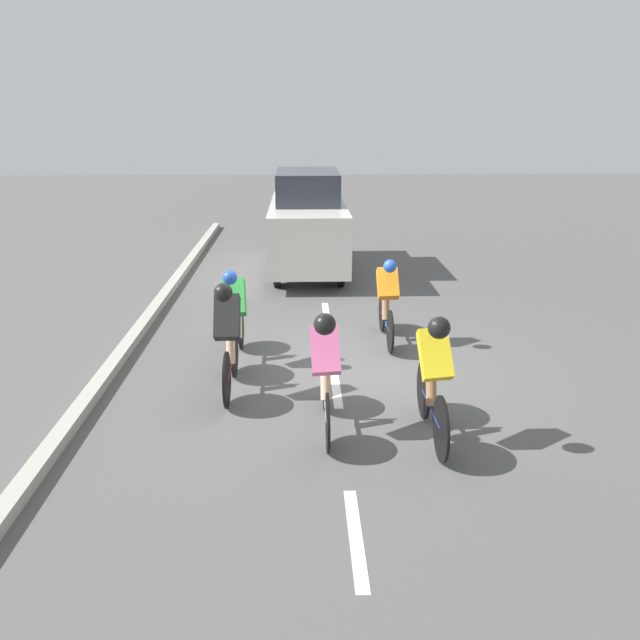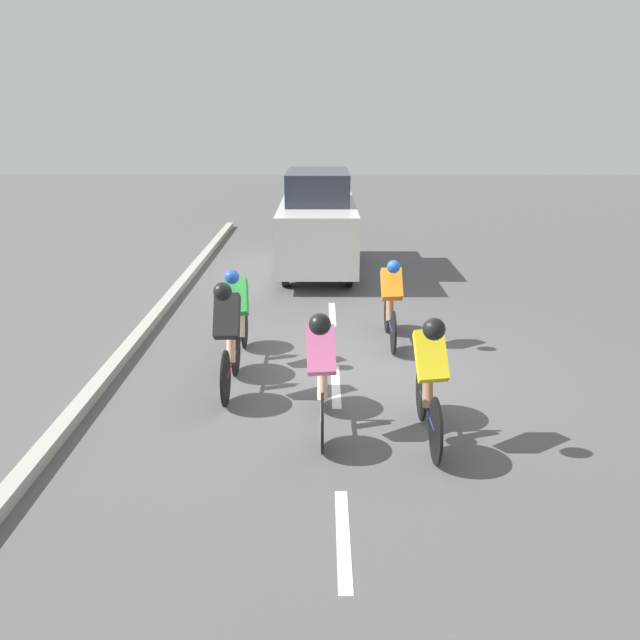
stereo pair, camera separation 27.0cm
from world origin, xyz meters
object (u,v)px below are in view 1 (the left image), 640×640
object	(u,v)px
support_car	(308,223)
cyclist_pink	(325,367)
cyclist_black	(228,335)
cyclist_green	(236,314)
cyclist_orange	(387,299)
cyclist_yellow	(434,374)

from	to	relation	value
support_car	cyclist_pink	bearing A→B (deg)	90.72
cyclist_black	cyclist_pink	bearing A→B (deg)	138.08
cyclist_pink	cyclist_black	size ratio (longest dim) A/B	1.02
cyclist_green	cyclist_black	world-z (taller)	cyclist_black
cyclist_pink	cyclist_black	bearing A→B (deg)	-41.92
cyclist_orange	support_car	distance (m)	5.06
cyclist_yellow	cyclist_black	world-z (taller)	cyclist_black
cyclist_pink	support_car	xyz separation A→B (m)	(0.10, -7.84, 0.32)
cyclist_green	cyclist_pink	size ratio (longest dim) A/B	0.97
cyclist_black	support_car	distance (m)	6.85
cyclist_orange	cyclist_yellow	distance (m)	3.19
cyclist_orange	cyclist_yellow	bearing A→B (deg)	91.63
cyclist_orange	cyclist_pink	world-z (taller)	cyclist_pink
cyclist_yellow	support_car	bearing A→B (deg)	-80.95
cyclist_pink	support_car	distance (m)	7.85
cyclist_green	cyclist_orange	bearing A→B (deg)	-161.51
cyclist_yellow	cyclist_pink	size ratio (longest dim) A/B	1.00
cyclist_orange	cyclist_yellow	xyz separation A→B (m)	(-0.09, 3.18, 0.08)
cyclist_yellow	cyclist_pink	xyz separation A→B (m)	(1.19, -0.24, -0.00)
cyclist_black	support_car	world-z (taller)	support_car
cyclist_orange	cyclist_green	xyz separation A→B (m)	(2.32, 0.78, 0.03)
cyclist_orange	cyclist_green	bearing A→B (deg)	18.49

